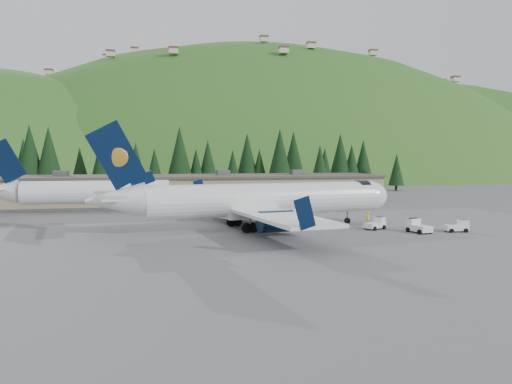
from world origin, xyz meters
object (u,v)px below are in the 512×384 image
at_px(baggage_tug_b, 458,226).
at_px(baggage_tug_c, 417,226).
at_px(airliner, 257,201).
at_px(baggage_tug_a, 376,224).
at_px(terminal_building, 198,188).
at_px(second_airliner, 77,192).
at_px(ramp_worker, 368,218).

height_order(baggage_tug_b, baggage_tug_c, baggage_tug_c).
height_order(airliner, baggage_tug_b, airliner).
distance_m(baggage_tug_a, terminal_building, 45.10).
relative_size(baggage_tug_a, baggage_tug_b, 1.10).
height_order(baggage_tug_a, baggage_tug_b, baggage_tug_a).
distance_m(airliner, terminal_building, 38.39).
height_order(second_airliner, terminal_building, second_airliner).
xyz_separation_m(airliner, ramp_worker, (14.47, 0.41, -2.51)).
bearing_deg(second_airliner, airliner, -42.96).
distance_m(baggage_tug_b, terminal_building, 52.39).
bearing_deg(ramp_worker, terminal_building, -101.35).
bearing_deg(airliner, baggage_tug_a, -22.49).
xyz_separation_m(second_airliner, baggage_tug_a, (37.73, -25.38, -2.68)).
xyz_separation_m(baggage_tug_a, baggage_tug_c, (3.47, -3.50, 0.06)).
bearing_deg(terminal_building, ramp_worker, -64.05).
xyz_separation_m(airliner, baggage_tug_a, (13.91, -3.20, -2.73)).
bearing_deg(ramp_worker, airliner, -35.66).
height_order(second_airliner, ramp_worker, second_airliner).
xyz_separation_m(second_airliner, terminal_building, (19.91, 16.00, -0.70)).
bearing_deg(ramp_worker, baggage_tug_b, 98.45).
bearing_deg(baggage_tug_c, terminal_building, 14.34).
bearing_deg(second_airliner, baggage_tug_c, -35.03).
height_order(airliner, second_airliner, airliner).
bearing_deg(terminal_building, baggage_tug_a, -66.70).
bearing_deg(baggage_tug_a, terminal_building, 85.80).
bearing_deg(baggage_tug_c, ramp_worker, 11.19).
bearing_deg(terminal_building, baggage_tug_b, -60.02).
relative_size(airliner, ramp_worker, 22.10).
height_order(second_airliner, baggage_tug_b, second_airliner).
bearing_deg(baggage_tug_c, airliner, 57.88).
relative_size(baggage_tug_c, terminal_building, 0.04).
distance_m(baggage_tug_a, baggage_tug_b, 9.24).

